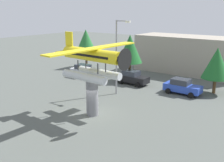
{
  "coord_description": "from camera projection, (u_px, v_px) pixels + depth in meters",
  "views": [
    {
      "loc": [
        15.37,
        -17.41,
        9.44
      ],
      "look_at": [
        0.0,
        3.0,
        2.59
      ],
      "focal_mm": 42.97,
      "sensor_mm": 36.0,
      "label": 1
    }
  ],
  "objects": [
    {
      "name": "ground_plane",
      "position": [
        93.0,
        115.0,
        24.81
      ],
      "size": [
        140.0,
        140.0,
        0.0
      ],
      "primitive_type": "plane",
      "color": "#515651"
    },
    {
      "name": "display_pedestal",
      "position": [
        92.0,
        97.0,
        24.36
      ],
      "size": [
        1.1,
        1.1,
        3.45
      ],
      "primitive_type": "cylinder",
      "color": "slate",
      "rests_on": "ground"
    },
    {
      "name": "floatplane_monument",
      "position": [
        93.0,
        60.0,
        23.4
      ],
      "size": [
        6.95,
        10.44,
        4.0
      ],
      "rotation": [
        0.0,
        0.0,
        -0.04
      ],
      "color": "silver",
      "rests_on": "display_pedestal"
    },
    {
      "name": "car_near_silver",
      "position": [
        84.0,
        71.0,
        38.66
      ],
      "size": [
        4.2,
        2.02,
        1.76
      ],
      "color": "silver",
      "rests_on": "ground"
    },
    {
      "name": "car_mid_black",
      "position": [
        132.0,
        77.0,
        34.78
      ],
      "size": [
        4.2,
        2.02,
        1.76
      ],
      "color": "black",
      "rests_on": "ground"
    },
    {
      "name": "car_far_blue",
      "position": [
        182.0,
        86.0,
        30.72
      ],
      "size": [
        4.2,
        2.02,
        1.76
      ],
      "color": "#2847B7",
      "rests_on": "ground"
    },
    {
      "name": "streetlight_primary",
      "position": [
        118.0,
        52.0,
        29.64
      ],
      "size": [
        1.84,
        0.28,
        8.35
      ],
      "color": "gray",
      "rests_on": "ground"
    },
    {
      "name": "storefront_building",
      "position": [
        189.0,
        54.0,
        40.85
      ],
      "size": [
        15.77,
        6.14,
        5.55
      ],
      "primitive_type": "cube",
      "color": "#9E9384",
      "rests_on": "ground"
    },
    {
      "name": "tree_west",
      "position": [
        86.0,
        41.0,
        44.11
      ],
      "size": [
        3.43,
        3.43,
        6.28
      ],
      "color": "brown",
      "rests_on": "ground"
    },
    {
      "name": "tree_east",
      "position": [
        130.0,
        49.0,
        35.57
      ],
      "size": [
        3.33,
        3.33,
        6.22
      ],
      "color": "brown",
      "rests_on": "ground"
    },
    {
      "name": "tree_center_back",
      "position": [
        217.0,
        63.0,
        30.29
      ],
      "size": [
        3.19,
        3.19,
        5.33
      ],
      "color": "brown",
      "rests_on": "ground"
    }
  ]
}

